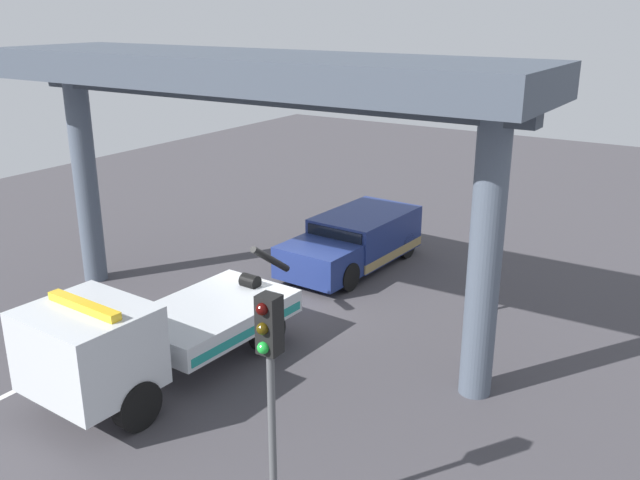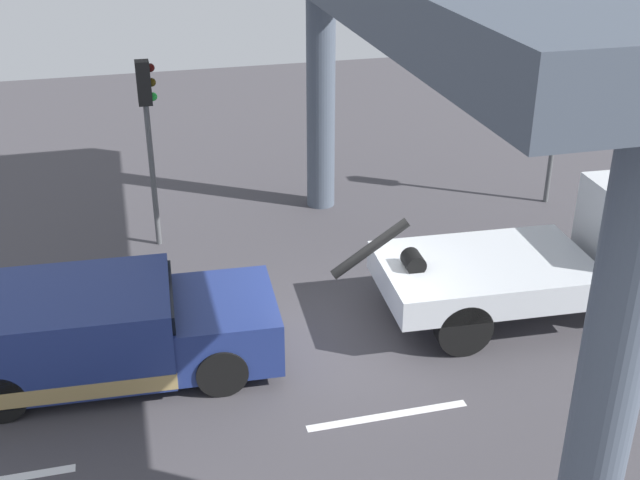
% 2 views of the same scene
% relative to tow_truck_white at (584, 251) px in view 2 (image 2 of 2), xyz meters
% --- Properties ---
extents(ground_plane, '(60.00, 40.00, 0.10)m').
position_rel_tow_truck_white_xyz_m(ground_plane, '(-4.56, 0.04, -1.25)').
color(ground_plane, '#423F44').
extents(lane_stripe_mid, '(2.60, 0.16, 0.01)m').
position_rel_tow_truck_white_xyz_m(lane_stripe_mid, '(-4.56, -2.25, -1.20)').
color(lane_stripe_mid, silver).
rests_on(lane_stripe_mid, ground).
extents(tow_truck_white, '(7.31, 2.70, 2.46)m').
position_rel_tow_truck_white_xyz_m(tow_truck_white, '(0.00, 0.00, 0.00)').
color(tow_truck_white, silver).
rests_on(tow_truck_white, ground).
extents(towed_van_green, '(5.30, 2.44, 1.58)m').
position_rel_tow_truck_white_xyz_m(towed_van_green, '(-8.77, 0.04, -0.42)').
color(towed_van_green, navy).
rests_on(towed_van_green, ground).
extents(traffic_light_near, '(0.39, 0.32, 4.10)m').
position_rel_tow_truck_white_xyz_m(traffic_light_near, '(-7.54, 4.74, 1.79)').
color(traffic_light_near, '#515456').
rests_on(traffic_light_near, ground).
extents(traffic_light_far, '(0.39, 0.32, 3.91)m').
position_rel_tow_truck_white_xyz_m(traffic_light_far, '(1.96, 4.74, 1.66)').
color(traffic_light_far, '#515456').
rests_on(traffic_light_far, ground).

